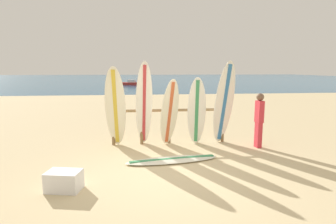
% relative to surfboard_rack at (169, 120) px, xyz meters
% --- Properties ---
extents(ground_plane, '(120.00, 120.00, 0.00)m').
position_rel_surfboard_rack_xyz_m(ground_plane, '(-0.27, -2.41, -0.70)').
color(ground_plane, '#D3BC8C').
extents(ocean_water, '(120.00, 80.00, 0.01)m').
position_rel_surfboard_rack_xyz_m(ocean_water, '(-0.27, 55.59, -0.70)').
color(ocean_water, '#1E5984').
rests_on(ocean_water, ground).
extents(surfboard_rack, '(3.35, 0.09, 1.14)m').
position_rel_surfboard_rack_xyz_m(surfboard_rack, '(0.00, 0.00, 0.00)').
color(surfboard_rack, olive).
rests_on(surfboard_rack, ground).
extents(surfboard_leaning_far_left, '(0.59, 0.72, 2.27)m').
position_rel_surfboard_rack_xyz_m(surfboard_leaning_far_left, '(-1.52, -0.28, 0.43)').
color(surfboard_leaning_far_left, white).
rests_on(surfboard_leaning_far_left, ground).
extents(surfboard_leaning_left, '(0.51, 0.92, 2.40)m').
position_rel_surfboard_rack_xyz_m(surfboard_leaning_left, '(-0.73, -0.30, 0.50)').
color(surfboard_leaning_left, white).
rests_on(surfboard_leaning_left, ground).
extents(surfboard_leaning_center_left, '(0.62, 0.86, 1.95)m').
position_rel_surfboard_rack_xyz_m(surfboard_leaning_center_left, '(-0.04, -0.41, 0.27)').
color(surfboard_leaning_center_left, white).
rests_on(surfboard_leaning_center_left, ground).
extents(surfboard_leaning_center, '(0.58, 0.56, 1.98)m').
position_rel_surfboard_rack_xyz_m(surfboard_leaning_center, '(0.75, -0.31, 0.28)').
color(surfboard_leaning_center, white).
rests_on(surfboard_leaning_center, ground).
extents(surfboard_leaning_center_right, '(0.68, 0.76, 2.42)m').
position_rel_surfboard_rack_xyz_m(surfboard_leaning_center_right, '(1.55, -0.28, 0.51)').
color(surfboard_leaning_center_right, white).
rests_on(surfboard_leaning_center_right, ground).
extents(surfboard_lying_on_sand, '(2.31, 0.86, 0.08)m').
position_rel_surfboard_rack_xyz_m(surfboard_lying_on_sand, '(-0.10, -1.60, -0.67)').
color(surfboard_lying_on_sand, silver).
rests_on(surfboard_lying_on_sand, ground).
extents(beachgoer_standing, '(0.21, 0.26, 1.53)m').
position_rel_surfboard_rack_xyz_m(beachgoer_standing, '(2.44, -0.69, 0.14)').
color(beachgoer_standing, '#D8333F').
rests_on(beachgoer_standing, ground).
extents(small_boat_offshore, '(2.99, 1.60, 0.71)m').
position_rel_surfboard_rack_xyz_m(small_boat_offshore, '(-1.75, 29.89, -0.45)').
color(small_boat_offshore, '#B22D28').
rests_on(small_boat_offshore, ocean_water).
extents(cooler_box, '(0.67, 0.51, 0.36)m').
position_rel_surfboard_rack_xyz_m(cooler_box, '(-2.26, -2.96, -0.52)').
color(cooler_box, white).
rests_on(cooler_box, ground).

